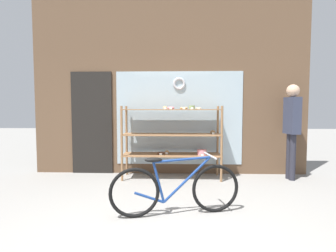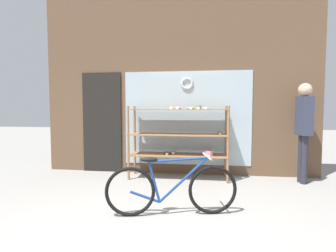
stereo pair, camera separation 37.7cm
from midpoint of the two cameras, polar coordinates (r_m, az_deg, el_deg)
The scene contains 5 objects.
ground_plane at distance 2.91m, azimuth -5.51°, elevation -23.77°, with size 30.00×30.00×0.00m, color gray.
storefront_facade at distance 5.42m, azimuth -2.12°, elevation 8.41°, with size 5.61×0.13×3.67m.
display_case at distance 5.03m, azimuth -0.91°, elevation -1.86°, with size 1.88×0.51×1.40m.
bicycle at distance 3.39m, azimuth -1.64°, elevation -13.49°, with size 1.64×0.51×0.76m.
pedestrian at distance 5.35m, azimuth 23.59°, elevation 0.59°, with size 0.24×0.34×1.80m.
Camera 1 is at (0.16, -2.57, 1.35)m, focal length 28.00 mm.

